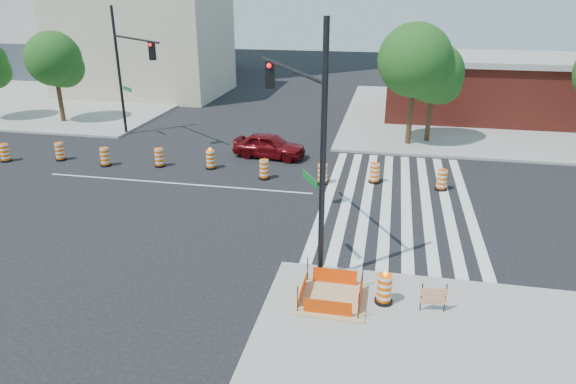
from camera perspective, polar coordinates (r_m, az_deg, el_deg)
name	(u,v)px	position (r m, az deg, el deg)	size (l,w,h in m)	color
ground	(176,183)	(26.57, -12.33, 0.94)	(120.00, 120.00, 0.00)	black
sidewalk_ne	(492,117)	(42.35, 21.76, 7.74)	(22.00, 22.00, 0.15)	gray
sidewalk_nw	(67,98)	(50.42, -23.37, 9.54)	(22.00, 22.00, 0.15)	gray
crosswalk_east	(396,200)	(24.45, 11.93, -0.86)	(6.75, 13.50, 0.01)	silver
lane_centerline	(176,183)	(26.57, -12.34, 0.95)	(14.00, 0.12, 0.01)	silver
excavation_pit	(331,297)	(16.40, 4.81, -11.56)	(2.20, 2.20, 0.90)	tan
brick_storefront	(497,87)	(41.92, 22.19, 10.70)	(16.50, 8.50, 4.60)	maroon
beige_midrise	(144,38)	(50.13, -15.72, 16.15)	(14.00, 10.00, 10.00)	#C4B796
red_coupe	(269,145)	(29.85, -2.08, 5.19)	(1.68, 4.19, 1.43)	#5B070C
signal_pole_se	(303,121)	(17.19, 1.68, 7.94)	(3.36, 5.49, 8.34)	black
signal_pole_nw	(128,62)	(34.20, -17.31, 13.63)	(4.85, 3.92, 8.07)	black
pit_drum	(384,290)	(16.25, 10.65, -10.62)	(0.56, 0.56, 1.10)	black
barricade	(434,296)	(16.17, 15.86, -11.08)	(0.79, 0.15, 0.93)	#FD5905
tree_north_b	(55,62)	(40.64, -24.47, 13.01)	(3.82, 3.82, 6.50)	#382314
tree_north_c	(415,64)	(32.20, 13.96, 13.60)	(4.37, 4.37, 7.43)	#382314
tree_north_d	(434,76)	(33.21, 15.89, 12.25)	(3.68, 3.68, 6.25)	#382314
median_drum_0	(5,153)	(33.31, -28.93, 3.79)	(0.60, 0.60, 1.02)	black
median_drum_1	(60,152)	(32.16, -24.01, 4.08)	(0.60, 0.60, 1.02)	black
median_drum_2	(105,157)	(30.18, -19.66, 3.63)	(0.60, 0.60, 1.02)	black
median_drum_3	(159,158)	(29.20, -14.10, 3.67)	(0.60, 0.60, 1.02)	black
median_drum_4	(211,160)	(28.30, -8.59, 3.55)	(0.60, 0.60, 1.18)	black
median_drum_5	(264,170)	(26.48, -2.67, 2.47)	(0.60, 0.60, 1.02)	black
median_drum_6	(322,174)	(25.85, 3.85, 1.96)	(0.60, 0.60, 1.02)	black
median_drum_7	(375,174)	(26.28, 9.60, 2.03)	(0.60, 0.60, 1.02)	black
median_drum_8	(442,181)	(26.06, 16.71, 1.22)	(0.60, 0.60, 1.02)	black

